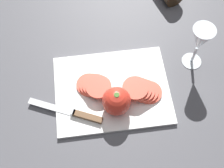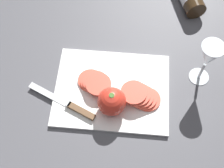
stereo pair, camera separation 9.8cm
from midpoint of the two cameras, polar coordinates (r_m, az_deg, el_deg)
The scene contains 7 objects.
ground_plane at distance 1.02m, azimuth -0.26°, elevation -1.25°, with size 3.00×3.00×0.00m, color #4C4C51.
cutting_board at distance 1.01m, azimuth 2.76°, elevation -1.21°, with size 0.37×0.28×0.01m.
wine_glass at distance 0.99m, azimuth 19.97°, elevation 4.36°, with size 0.07×0.07×0.17m.
whole_tomato at distance 0.94m, azimuth 2.93°, elevation -3.51°, with size 0.09×0.09×0.09m.
knife at distance 0.97m, azimuth -4.11°, elevation -4.58°, with size 0.23×0.12×0.01m.
tomato_slice_stack_near at distance 1.00m, azimuth -0.46°, elevation 0.15°, with size 0.11×0.10×0.03m.
tomato_slice_stack_far at distance 0.98m, azimuth 8.13°, elevation -2.45°, with size 0.13×0.09×0.04m.
Camera 2 is at (0.09, -0.45, 0.91)m, focal length 50.00 mm.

